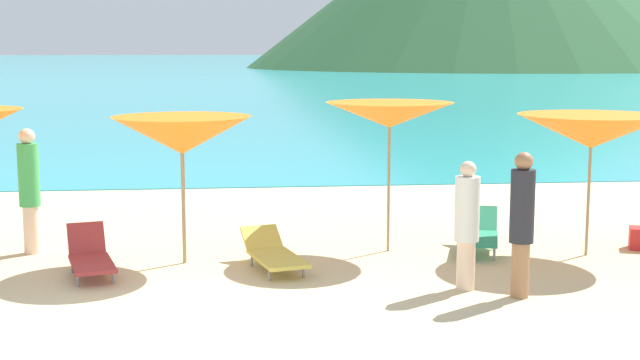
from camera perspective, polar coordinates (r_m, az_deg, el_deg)
name	(u,v)px	position (r m, az deg, el deg)	size (l,w,h in m)	color
ground_plane	(189,200)	(19.29, -8.46, -1.31)	(50.00, 100.00, 0.30)	beige
ocean_water	(223,61)	(239.65, -6.29, 7.68)	(650.00, 440.00, 0.02)	#2DADBC
umbrella_3	(182,135)	(12.77, -8.91, 2.87)	(2.04, 2.04, 2.14)	#9E7F59
umbrella_4	(389,115)	(13.41, 4.51, 4.20)	(2.04, 2.04, 2.30)	#9E7F59
umbrella_5	(591,132)	(13.72, 17.13, 3.01)	(2.22, 2.22, 2.13)	#9E7F59
lounge_chair_0	(273,253)	(12.54, -3.04, -4.73)	(0.94, 1.70, 0.49)	#D8BF4C
lounge_chair_1	(478,232)	(13.81, 10.19, -3.35)	(1.00, 1.62, 0.60)	#268C66
lounge_chair_5	(90,257)	(12.56, -14.62, -4.81)	(0.85, 1.46, 0.65)	#A53333
beachgoer_2	(29,187)	(14.05, -18.27, -0.41)	(0.31, 0.31, 1.91)	beige
beachgoer_3	(467,222)	(11.50, 9.47, -2.69)	(0.32, 0.32, 1.68)	beige
beachgoer_4	(522,220)	(11.25, 12.91, -2.52)	(0.30, 0.30, 1.84)	#A3704C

